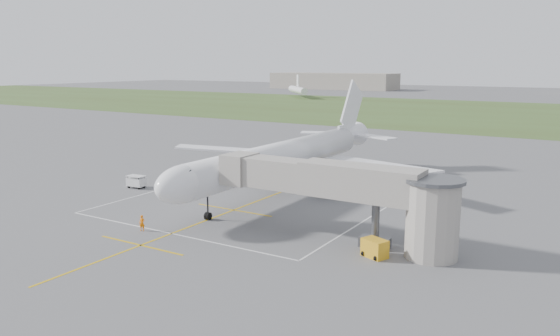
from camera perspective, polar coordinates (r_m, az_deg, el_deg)
The scene contains 11 objects.
ground at distance 68.84m, azimuth 0.09°, elevation -2.54°, with size 700.00×700.00×0.00m, color #4E4E50.
grass_strip at distance 191.02m, azimuth 20.99°, elevation 5.36°, with size 700.00×120.00×0.02m, color #3C4D22.
apron_markings at distance 64.09m, azimuth -2.64°, elevation -3.56°, with size 28.20×60.00×0.01m.
airliner at distance 68.59m, azimuth 0.41°, elevation 1.15°, with size 38.93×46.75×13.52m.
jet_bridge at distance 48.97m, azimuth 7.56°, elevation -2.48°, with size 23.40×5.00×7.20m.
gpu_unit at distance 46.78m, azimuth 9.86°, elevation -8.27°, with size 2.41×2.05×1.54m.
baggage_cart at distance 73.46m, azimuth -14.79°, elevation -1.39°, with size 2.41×1.53×1.62m.
ramp_worker_nose at distance 54.69m, azimuth -14.22°, elevation -5.60°, with size 0.57×0.37×1.56m, color orange.
ramp_worker_wing at distance 74.73m, azimuth -5.86°, elevation -0.85°, with size 0.85×0.66×1.74m, color orange.
distant_hangars at distance 326.52m, azimuth 22.77°, elevation 8.14°, with size 345.00×49.00×12.00m.
distant_aircraft at distance 235.20m, azimuth 23.52°, elevation 6.96°, with size 214.46×35.72×8.85m.
Camera 1 is at (34.95, -57.12, 15.96)m, focal length 35.00 mm.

